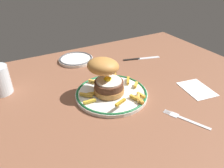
{
  "coord_description": "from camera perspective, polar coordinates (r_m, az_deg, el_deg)",
  "views": [
    {
      "loc": [
        -29.95,
        -57.17,
        42.51
      ],
      "look_at": [
        0.21,
        -2.48,
        4.6
      ],
      "focal_mm": 34.35,
      "sensor_mm": 36.0,
      "label": 1
    }
  ],
  "objects": [
    {
      "name": "ground_plane",
      "position": [
        0.78,
        -1.01,
        -3.34
      ],
      "size": [
        127.24,
        89.04,
        4.0
      ],
      "primitive_type": "cube",
      "color": "brown"
    },
    {
      "name": "dinner_plate",
      "position": [
        0.75,
        -0.0,
        -2.46
      ],
      "size": [
        25.14,
        25.14,
        1.6
      ],
      "color": "white",
      "rests_on": "ground_plane"
    },
    {
      "name": "burger",
      "position": [
        0.72,
        -1.68,
        2.43
      ],
      "size": [
        15.18,
        14.92,
        12.73
      ],
      "color": "#BB7B3D",
      "rests_on": "dinner_plate"
    },
    {
      "name": "fries_pile",
      "position": [
        0.74,
        1.41,
        -1.56
      ],
      "size": [
        22.41,
        23.71,
        2.84
      ],
      "color": "gold",
      "rests_on": "dinner_plate"
    },
    {
      "name": "side_plate",
      "position": [
        1.01,
        -9.57,
        6.52
      ],
      "size": [
        15.62,
        15.62,
        1.6
      ],
      "color": "white",
      "rests_on": "ground_plane"
    },
    {
      "name": "fork",
      "position": [
        0.69,
        18.82,
        -8.76
      ],
      "size": [
        7.29,
        13.65,
        0.36
      ],
      "color": "silver",
      "rests_on": "ground_plane"
    },
    {
      "name": "knife",
      "position": [
        1.03,
        7.09,
        6.75
      ],
      "size": [
        17.76,
        6.19,
        0.7
      ],
      "color": "black",
      "rests_on": "ground_plane"
    },
    {
      "name": "napkin",
      "position": [
        0.85,
        21.66,
        -1.22
      ],
      "size": [
        11.2,
        13.94,
        0.4
      ],
      "primitive_type": "cube",
      "rotation": [
        0.0,
        0.0,
        -0.16
      ],
      "color": "white",
      "rests_on": "ground_plane"
    }
  ]
}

